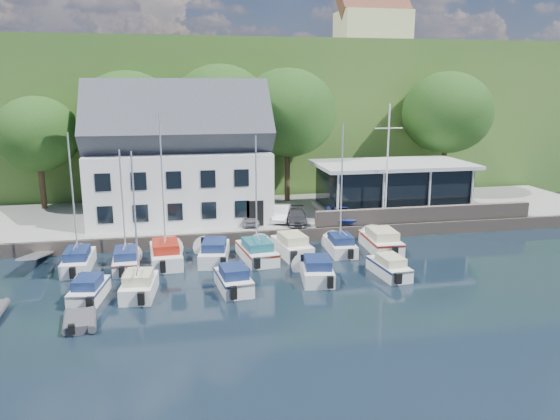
# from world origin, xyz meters

# --- Properties ---
(ground) EXTENTS (180.00, 180.00, 0.00)m
(ground) POSITION_xyz_m (0.00, 0.00, 0.00)
(ground) COLOR black
(ground) RESTS_ON ground
(quay) EXTENTS (60.00, 13.00, 1.00)m
(quay) POSITION_xyz_m (0.00, 17.50, 0.50)
(quay) COLOR gray
(quay) RESTS_ON ground
(quay_face) EXTENTS (60.00, 0.30, 1.00)m
(quay_face) POSITION_xyz_m (0.00, 11.00, 0.50)
(quay_face) COLOR #6C5F56
(quay_face) RESTS_ON ground
(hillside) EXTENTS (160.00, 75.00, 16.00)m
(hillside) POSITION_xyz_m (0.00, 62.00, 8.00)
(hillside) COLOR #2E5720
(hillside) RESTS_ON ground
(field_patch) EXTENTS (50.00, 30.00, 0.30)m
(field_patch) POSITION_xyz_m (8.00, 70.00, 16.15)
(field_patch) COLOR #556231
(field_patch) RESTS_ON hillside
(farmhouse) EXTENTS (10.40, 7.00, 8.20)m
(farmhouse) POSITION_xyz_m (22.00, 52.00, 20.10)
(farmhouse) COLOR beige
(farmhouse) RESTS_ON hillside
(harbor_building) EXTENTS (14.40, 8.20, 8.70)m
(harbor_building) POSITION_xyz_m (-7.00, 16.50, 5.35)
(harbor_building) COLOR white
(harbor_building) RESTS_ON quay
(club_pavilion) EXTENTS (13.20, 7.20, 4.10)m
(club_pavilion) POSITION_xyz_m (11.00, 16.00, 3.05)
(club_pavilion) COLOR black
(club_pavilion) RESTS_ON quay
(seawall) EXTENTS (18.00, 0.50, 1.20)m
(seawall) POSITION_xyz_m (12.00, 11.40, 1.60)
(seawall) COLOR #6C5F56
(seawall) RESTS_ON quay
(gangway) EXTENTS (1.20, 6.00, 1.40)m
(gangway) POSITION_xyz_m (-16.50, 9.00, 0.00)
(gangway) COLOR silver
(gangway) RESTS_ON ground
(car_silver) EXTENTS (1.35, 3.21, 1.09)m
(car_silver) POSITION_xyz_m (-1.86, 13.21, 1.54)
(car_silver) COLOR #A2A2A7
(car_silver) RESTS_ON quay
(car_white) EXTENTS (2.34, 3.89, 1.21)m
(car_white) POSITION_xyz_m (0.81, 13.92, 1.61)
(car_white) COLOR white
(car_white) RESTS_ON quay
(car_dgrey) EXTENTS (2.11, 3.93, 1.08)m
(car_dgrey) POSITION_xyz_m (1.83, 12.78, 1.54)
(car_dgrey) COLOR #333237
(car_dgrey) RESTS_ON quay
(car_blue) EXTENTS (1.56, 3.63, 1.22)m
(car_blue) POSITION_xyz_m (5.52, 12.96, 1.61)
(car_blue) COLOR #314297
(car_blue) RESTS_ON quay
(flagpole) EXTENTS (2.21, 0.20, 9.21)m
(flagpole) POSITION_xyz_m (8.82, 11.93, 5.61)
(flagpole) COLOR white
(flagpole) RESTS_ON quay
(tree_0) EXTENTS (7.12, 7.12, 9.73)m
(tree_0) POSITION_xyz_m (-18.78, 22.14, 5.86)
(tree_0) COLOR #11350F
(tree_0) RESTS_ON quay
(tree_1) EXTENTS (8.66, 8.66, 11.84)m
(tree_1) POSITION_xyz_m (-11.16, 21.56, 6.92)
(tree_1) COLOR #11350F
(tree_1) RESTS_ON quay
(tree_2) EXTENTS (9.11, 9.11, 12.45)m
(tree_2) POSITION_xyz_m (-3.08, 22.26, 7.23)
(tree_2) COLOR #11350F
(tree_2) RESTS_ON quay
(tree_3) EXTENTS (8.87, 8.87, 12.13)m
(tree_3) POSITION_xyz_m (2.83, 21.22, 7.06)
(tree_3) COLOR #11350F
(tree_3) RESTS_ON quay
(tree_5) EXTENTS (8.70, 8.70, 11.89)m
(tree_5) POSITION_xyz_m (18.76, 21.71, 6.94)
(tree_5) COLOR #11350F
(tree_5) RESTS_ON quay
(boat_r1_0) EXTENTS (1.87, 6.04, 8.71)m
(boat_r1_0) POSITION_xyz_m (-13.75, 7.64, 4.36)
(boat_r1_0) COLOR white
(boat_r1_0) RESTS_ON ground
(boat_r1_1) EXTENTS (2.03, 5.85, 8.41)m
(boat_r1_1) POSITION_xyz_m (-10.73, 7.22, 4.21)
(boat_r1_1) COLOR white
(boat_r1_1) RESTS_ON ground
(boat_r1_2) EXTENTS (2.57, 6.64, 9.49)m
(boat_r1_2) POSITION_xyz_m (-8.22, 7.81, 4.75)
(boat_r1_2) COLOR white
(boat_r1_2) RESTS_ON ground
(boat_r1_3) EXTENTS (2.94, 6.30, 1.49)m
(boat_r1_3) POSITION_xyz_m (-5.02, 7.72, 0.75)
(boat_r1_3) COLOR white
(boat_r1_3) RESTS_ON ground
(boat_r1_4) EXTENTS (2.94, 6.39, 8.83)m
(boat_r1_4) POSITION_xyz_m (-2.17, 7.34, 4.41)
(boat_r1_4) COLOR white
(boat_r1_4) RESTS_ON ground
(boat_r1_5) EXTENTS (2.81, 6.06, 1.58)m
(boat_r1_5) POSITION_xyz_m (0.39, 7.93, 0.79)
(boat_r1_5) COLOR white
(boat_r1_5) RESTS_ON ground
(boat_r1_6) EXTENTS (2.12, 5.50, 8.24)m
(boat_r1_6) POSITION_xyz_m (3.87, 7.85, 4.12)
(boat_r1_6) COLOR white
(boat_r1_6) RESTS_ON ground
(boat_r1_7) EXTENTS (2.43, 6.39, 1.57)m
(boat_r1_7) POSITION_xyz_m (6.95, 7.90, 0.78)
(boat_r1_7) COLOR white
(boat_r1_7) RESTS_ON ground
(boat_r2_0) EXTENTS (2.40, 5.07, 1.39)m
(boat_r2_0) POSITION_xyz_m (-12.34, 2.12, 0.70)
(boat_r2_0) COLOR white
(boat_r2_0) RESTS_ON ground
(boat_r2_1) EXTENTS (2.42, 5.14, 8.79)m
(boat_r2_1) POSITION_xyz_m (-9.66, 2.26, 4.39)
(boat_r2_1) COLOR white
(boat_r2_1) RESTS_ON ground
(boat_r2_2) EXTENTS (2.36, 5.14, 1.49)m
(boat_r2_2) POSITION_xyz_m (-4.34, 2.09, 0.74)
(boat_r2_2) COLOR white
(boat_r2_2) RESTS_ON ground
(boat_r2_3) EXTENTS (2.69, 5.54, 1.45)m
(boat_r2_3) POSITION_xyz_m (0.82, 2.83, 0.72)
(boat_r2_3) COLOR white
(boat_r2_3) RESTS_ON ground
(boat_r2_4) EXTENTS (2.12, 5.21, 1.35)m
(boat_r2_4) POSITION_xyz_m (5.44, 2.66, 0.67)
(boat_r2_4) COLOR white
(boat_r2_4) RESTS_ON ground
(dinghy_1) EXTENTS (1.97, 2.91, 0.64)m
(dinghy_1) POSITION_xyz_m (-12.35, -1.26, 0.32)
(dinghy_1) COLOR #3B3B40
(dinghy_1) RESTS_ON ground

